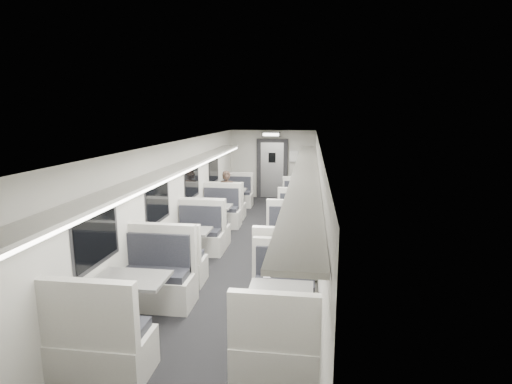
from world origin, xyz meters
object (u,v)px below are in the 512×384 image
(booth_left_a, at_px, (233,200))
(passenger, at_px, (227,196))
(booth_left_b, at_px, (214,220))
(booth_right_a, at_px, (297,206))
(exit_sign, at_px, (271,134))
(booth_left_d, at_px, (132,305))
(booth_left_c, at_px, (189,247))
(booth_right_b, at_px, (295,224))
(booth_right_d, at_px, (281,313))
(vestibule_door, at_px, (272,169))
(booth_right_c, at_px, (290,253))

(booth_left_a, distance_m, passenger, 1.07)
(booth_left_b, xyz_separation_m, passenger, (0.04, 1.40, 0.32))
(booth_right_a, distance_m, exit_sign, 3.13)
(booth_left_b, relative_size, booth_left_d, 0.91)
(exit_sign, bearing_deg, booth_left_c, -99.15)
(booth_right_b, relative_size, passenger, 1.38)
(booth_left_c, xyz_separation_m, booth_right_d, (2.00, -2.35, -0.01))
(booth_right_b, distance_m, booth_right_d, 4.49)
(booth_left_b, distance_m, booth_right_d, 4.85)
(booth_left_a, relative_size, booth_right_b, 1.04)
(booth_left_c, height_order, vestibule_door, vestibule_door)
(booth_left_c, height_order, booth_right_d, booth_left_c)
(booth_left_a, xyz_separation_m, booth_right_c, (2.00, -4.59, 0.04))
(booth_left_a, height_order, vestibule_door, vestibule_door)
(booth_left_d, bearing_deg, booth_left_b, 90.00)
(booth_left_a, distance_m, booth_right_c, 5.01)
(exit_sign, bearing_deg, booth_left_b, -103.59)
(booth_left_d, height_order, booth_right_d, booth_left_d)
(booth_right_d, bearing_deg, passenger, 108.57)
(booth_right_b, distance_m, passenger, 2.39)
(booth_left_b, distance_m, booth_right_b, 2.00)
(booth_left_b, bearing_deg, vestibule_door, 77.80)
(booth_left_c, bearing_deg, booth_right_b, 46.99)
(booth_right_a, xyz_separation_m, booth_right_b, (0.00, -1.81, -0.01))
(booth_left_d, height_order, exit_sign, exit_sign)
(booth_right_d, bearing_deg, booth_right_a, 90.00)
(booth_left_b, height_order, booth_right_c, booth_right_c)
(booth_left_b, distance_m, booth_left_d, 4.60)
(booth_right_c, bearing_deg, passenger, 118.63)
(booth_left_c, relative_size, booth_left_d, 0.90)
(booth_left_b, distance_m, passenger, 1.44)
(booth_left_a, height_order, exit_sign, exit_sign)
(booth_right_d, bearing_deg, booth_right_b, 90.00)
(booth_right_a, bearing_deg, booth_left_b, -136.70)
(booth_left_a, xyz_separation_m, booth_left_d, (0.00, -7.01, 0.06))
(booth_right_b, bearing_deg, booth_right_a, 90.00)
(booth_left_d, xyz_separation_m, exit_sign, (1.00, 8.73, 1.86))
(booth_left_b, bearing_deg, booth_left_c, -90.00)
(booth_right_a, distance_m, booth_right_d, 6.30)
(booth_left_c, height_order, booth_right_c, booth_right_c)
(booth_right_c, xyz_separation_m, vestibule_door, (-1.00, 6.80, 0.64))
(booth_left_d, xyz_separation_m, booth_right_d, (2.00, 0.18, -0.05))
(booth_left_b, relative_size, booth_right_c, 0.96)
(booth_right_b, height_order, exit_sign, exit_sign)
(booth_left_c, height_order, booth_right_b, booth_left_c)
(booth_right_c, distance_m, exit_sign, 6.67)
(booth_left_a, relative_size, booth_right_a, 1.01)
(booth_right_a, bearing_deg, booth_left_a, 165.14)
(vestibule_door, bearing_deg, booth_left_c, -98.50)
(vestibule_door, bearing_deg, booth_right_b, -77.61)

